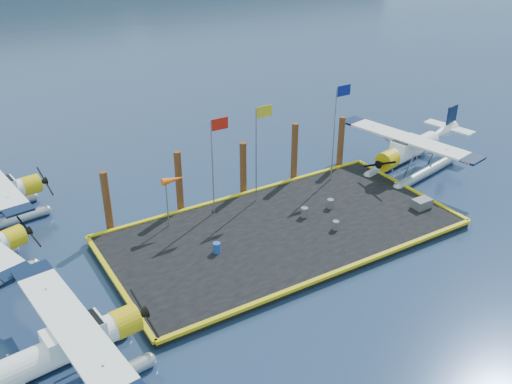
{
  "coord_description": "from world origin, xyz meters",
  "views": [
    {
      "loc": [
        -16.09,
        -23.41,
        17.61
      ],
      "look_at": [
        -0.61,
        2.0,
        2.11
      ],
      "focal_mm": 40.0,
      "sensor_mm": 36.0,
      "label": 1
    }
  ],
  "objects_px": {
    "flagpole_yellow": "(259,140)",
    "piling_4": "(341,144)",
    "drum_1": "(336,225)",
    "drum_4": "(330,204)",
    "drum_0": "(217,248)",
    "seaplane_a": "(66,352)",
    "crate": "(422,203)",
    "piling_2": "(243,170)",
    "flagpole_blue": "(337,119)",
    "piling_0": "(107,203)",
    "windsock": "(173,181)",
    "seaplane_d": "(410,152)",
    "flagpole_red": "(215,152)",
    "piling_3": "(294,154)",
    "piling_1": "(179,184)",
    "drum_2": "(304,212)"
  },
  "relations": [
    {
      "from": "drum_0",
      "to": "piling_3",
      "type": "relative_size",
      "value": 0.14
    },
    {
      "from": "flagpole_red",
      "to": "flagpole_yellow",
      "type": "bearing_deg",
      "value": 0.0
    },
    {
      "from": "drum_1",
      "to": "flagpole_yellow",
      "type": "distance_m",
      "value": 6.9
    },
    {
      "from": "seaplane_d",
      "to": "piling_4",
      "type": "bearing_deg",
      "value": 38.93
    },
    {
      "from": "piling_4",
      "to": "drum_0",
      "type": "bearing_deg",
      "value": -156.75
    },
    {
      "from": "flagpole_blue",
      "to": "windsock",
      "type": "height_order",
      "value": "flagpole_blue"
    },
    {
      "from": "seaplane_a",
      "to": "piling_2",
      "type": "distance_m",
      "value": 17.5
    },
    {
      "from": "flagpole_yellow",
      "to": "piling_4",
      "type": "relative_size",
      "value": 1.55
    },
    {
      "from": "flagpole_yellow",
      "to": "flagpole_blue",
      "type": "height_order",
      "value": "flagpole_blue"
    },
    {
      "from": "windsock",
      "to": "drum_0",
      "type": "bearing_deg",
      "value": -81.06
    },
    {
      "from": "piling_2",
      "to": "flagpole_red",
      "type": "bearing_deg",
      "value": -150.2
    },
    {
      "from": "windsock",
      "to": "piling_0",
      "type": "xyz_separation_m",
      "value": [
        -3.47,
        1.6,
        -1.23
      ]
    },
    {
      "from": "flagpole_blue",
      "to": "windsock",
      "type": "bearing_deg",
      "value": 180.0
    },
    {
      "from": "flagpole_yellow",
      "to": "piling_4",
      "type": "xyz_separation_m",
      "value": [
        7.8,
        1.6,
        -2.51
      ]
    },
    {
      "from": "seaplane_a",
      "to": "crate",
      "type": "height_order",
      "value": "seaplane_a"
    },
    {
      "from": "crate",
      "to": "windsock",
      "type": "distance_m",
      "value": 15.34
    },
    {
      "from": "drum_1",
      "to": "crate",
      "type": "bearing_deg",
      "value": -6.57
    },
    {
      "from": "drum_0",
      "to": "drum_1",
      "type": "xyz_separation_m",
      "value": [
        7.01,
        -1.46,
        -0.02
      ]
    },
    {
      "from": "drum_1",
      "to": "flagpole_red",
      "type": "bearing_deg",
      "value": 132.16
    },
    {
      "from": "flagpole_red",
      "to": "windsock",
      "type": "relative_size",
      "value": 1.92
    },
    {
      "from": "drum_1",
      "to": "piling_1",
      "type": "bearing_deg",
      "value": 133.3
    },
    {
      "from": "windsock",
      "to": "piling_2",
      "type": "height_order",
      "value": "piling_2"
    },
    {
      "from": "drum_2",
      "to": "windsock",
      "type": "height_order",
      "value": "windsock"
    },
    {
      "from": "flagpole_blue",
      "to": "piling_4",
      "type": "relative_size",
      "value": 1.62
    },
    {
      "from": "windsock",
      "to": "piling_2",
      "type": "bearing_deg",
      "value": 16.15
    },
    {
      "from": "piling_3",
      "to": "flagpole_blue",
      "type": "bearing_deg",
      "value": -36.07
    },
    {
      "from": "crate",
      "to": "drum_2",
      "type": "bearing_deg",
      "value": 157.51
    },
    {
      "from": "piling_4",
      "to": "crate",
      "type": "bearing_deg",
      "value": -87.68
    },
    {
      "from": "piling_3",
      "to": "seaplane_d",
      "type": "bearing_deg",
      "value": -21.41
    },
    {
      "from": "drum_0",
      "to": "drum_4",
      "type": "distance_m",
      "value": 8.37
    },
    {
      "from": "seaplane_a",
      "to": "piling_4",
      "type": "bearing_deg",
      "value": 108.46
    },
    {
      "from": "piling_3",
      "to": "piling_1",
      "type": "bearing_deg",
      "value": 180.0
    },
    {
      "from": "piling_2",
      "to": "drum_0",
      "type": "bearing_deg",
      "value": -131.49
    },
    {
      "from": "windsock",
      "to": "seaplane_a",
      "type": "bearing_deg",
      "value": -134.61
    },
    {
      "from": "seaplane_a",
      "to": "piling_4",
      "type": "xyz_separation_m",
      "value": [
        22.13,
        10.32,
        0.41
      ]
    },
    {
      "from": "drum_1",
      "to": "piling_2",
      "type": "relative_size",
      "value": 0.14
    },
    {
      "from": "flagpole_blue",
      "to": "piling_0",
      "type": "xyz_separation_m",
      "value": [
        -15.2,
        1.6,
        -2.69
      ]
    },
    {
      "from": "drum_4",
      "to": "crate",
      "type": "bearing_deg",
      "value": -30.96
    },
    {
      "from": "seaplane_d",
      "to": "flagpole_blue",
      "type": "height_order",
      "value": "flagpole_blue"
    },
    {
      "from": "piling_0",
      "to": "flagpole_yellow",
      "type": "bearing_deg",
      "value": -9.86
    },
    {
      "from": "windsock",
      "to": "piling_0",
      "type": "distance_m",
      "value": 4.02
    },
    {
      "from": "drum_1",
      "to": "drum_4",
      "type": "height_order",
      "value": "drum_4"
    },
    {
      "from": "piling_0",
      "to": "flagpole_blue",
      "type": "bearing_deg",
      "value": -6.01
    },
    {
      "from": "drum_4",
      "to": "piling_1",
      "type": "height_order",
      "value": "piling_1"
    },
    {
      "from": "piling_4",
      "to": "flagpole_blue",
      "type": "bearing_deg",
      "value": -138.42
    },
    {
      "from": "crate",
      "to": "piling_1",
      "type": "distance_m",
      "value": 15.03
    },
    {
      "from": "drum_0",
      "to": "piling_0",
      "type": "height_order",
      "value": "piling_0"
    },
    {
      "from": "seaplane_a",
      "to": "flagpole_yellow",
      "type": "xyz_separation_m",
      "value": [
        14.33,
        8.72,
        2.92
      ]
    },
    {
      "from": "drum_0",
      "to": "seaplane_a",
      "type": "bearing_deg",
      "value": -152.63
    },
    {
      "from": "seaplane_a",
      "to": "drum_4",
      "type": "height_order",
      "value": "seaplane_a"
    }
  ]
}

